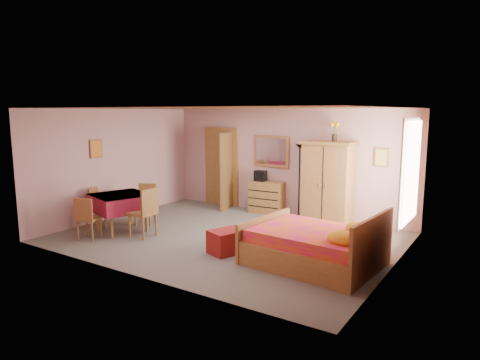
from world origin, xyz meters
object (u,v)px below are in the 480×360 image
Objects in this scene: bench at (241,238)px; wardrobe at (327,182)px; dining_table at (121,213)px; floor_lamp at (299,181)px; chair_west at (101,207)px; chair_south at (89,218)px; chest_of_drawers at (267,197)px; stereo at (260,176)px; wall_mirror at (271,151)px; sunflower_vase at (335,131)px; chair_east at (142,212)px; bed at (314,236)px; chair_north at (145,205)px.

wardrobe is at bearing 77.87° from bench.
floor_lamp is at bearing 49.97° from dining_table.
chair_south is at bearing 13.58° from chair_west.
stereo reaches higher than chest_of_drawers.
wall_mirror reaches higher than bench.
floor_lamp reaches higher than dining_table.
chest_of_drawers is 3.60m from dining_table.
wall_mirror is at bearing 118.90° from chair_west.
chair_south is (-1.88, -3.88, 0.03)m from chest_of_drawers.
dining_table is at bearing -138.86° from sunflower_vase.
chair_east is at bearing -121.21° from floor_lamp.
stereo is 0.14× the size of bed.
chair_east is (-3.57, -0.42, 0.02)m from bed.
chair_north is (-3.38, -2.40, -0.48)m from wardrobe.
sunflower_vase is 4.57m from chair_north.
wall_mirror is 2.20× the size of sunflower_vase.
chair_south is 1.43m from chair_north.
chair_north reaches higher than chair_west.
wardrobe is 2.16× the size of chair_south.
bench is (0.18, -2.83, -0.68)m from floor_lamp.
chair_south is at bearing -133.04° from sunflower_vase.
chest_of_drawers is 0.98× the size of chair_south.
floor_lamp is at bearing 124.42° from bed.
chair_south is (-3.50, -3.83, -0.50)m from wardrobe.
chair_south is (-2.91, -1.11, 0.22)m from bench.
chest_of_drawers is at bearing -20.40° from chair_east.
wardrobe is (1.61, -0.27, -0.61)m from wall_mirror.
floor_lamp reaches higher than chair_south.
chair_north reaches higher than chest_of_drawers.
chair_north is at bearing -129.43° from chest_of_drawers.
stereo is at bearing 138.59° from bed.
bed is 4.29m from dining_table.
wardrobe is 1.86× the size of chair_east.
floor_lamp is 3.26m from bed.
bed reaches higher than chair_west.
floor_lamp is 2.92m from bench.
wall_mirror is 0.68m from stereo.
dining_table is (-1.63, -3.11, -0.54)m from stereo.
bench is at bearing -104.22° from sunflower_vase.
floor_lamp is 1.64× the size of dining_table.
sunflower_vase is (0.11, 0.04, 1.16)m from wardrobe.
chair_south is (-3.61, -3.87, -1.67)m from sunflower_vase.
chest_of_drawers is 3.03m from chair_north.
bed is (2.46, -2.96, -1.07)m from wall_mirror.
chair_west is (-4.23, -3.06, -1.67)m from sunflower_vase.
stereo reaches higher than chair_east.
chair_south reaches higher than bench.
wardrobe is 2.18× the size of chair_west.
stereo is 3.55m from dining_table.
chair_west is (-0.68, 0.03, 0.03)m from dining_table.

